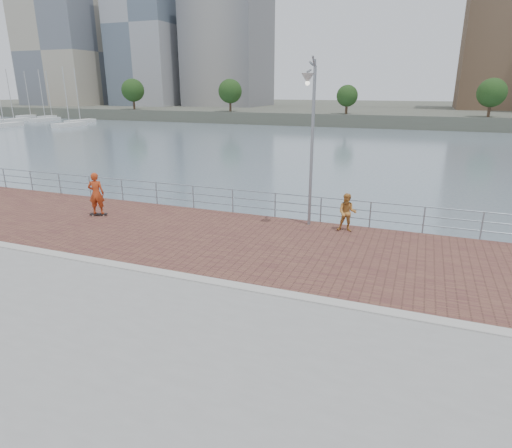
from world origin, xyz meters
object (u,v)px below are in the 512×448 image
(guardrail, at_px, (298,205))
(bystander, at_px, (347,213))
(skateboarder, at_px, (96,193))
(street_lamp, at_px, (310,116))

(guardrail, xyz_separation_m, bystander, (2.27, -0.83, 0.10))
(guardrail, bearing_deg, bystander, -20.07)
(guardrail, height_order, skateboarder, skateboarder)
(street_lamp, distance_m, skateboarder, 9.94)
(guardrail, height_order, street_lamp, street_lamp)
(guardrail, distance_m, street_lamp, 3.99)
(skateboarder, distance_m, bystander, 10.94)
(street_lamp, height_order, skateboarder, street_lamp)
(guardrail, relative_size, bystander, 25.36)
(guardrail, height_order, bystander, bystander)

